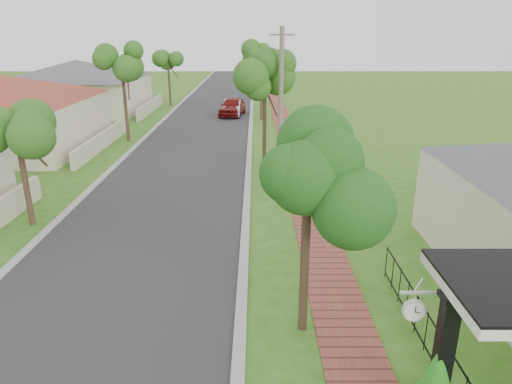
% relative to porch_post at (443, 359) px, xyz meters
% --- Properties ---
extents(ground, '(160.00, 160.00, 0.00)m').
position_rel_porch_post_xyz_m(ground, '(-4.55, 1.00, -1.12)').
color(ground, '#2F6217').
rests_on(ground, ground).
extents(road, '(7.00, 120.00, 0.02)m').
position_rel_porch_post_xyz_m(road, '(-7.55, 21.00, -1.12)').
color(road, '#28282B').
rests_on(road, ground).
extents(kerb_right, '(0.30, 120.00, 0.10)m').
position_rel_porch_post_xyz_m(kerb_right, '(-3.90, 21.00, -1.12)').
color(kerb_right, '#9E9E99').
rests_on(kerb_right, ground).
extents(kerb_left, '(0.30, 120.00, 0.10)m').
position_rel_porch_post_xyz_m(kerb_left, '(-11.20, 21.00, -1.12)').
color(kerb_left, '#9E9E99').
rests_on(kerb_left, ground).
extents(sidewalk, '(1.50, 120.00, 0.03)m').
position_rel_porch_post_xyz_m(sidewalk, '(-1.30, 21.00, -1.12)').
color(sidewalk, brown).
rests_on(sidewalk, ground).
extents(porch_post, '(0.48, 0.48, 2.52)m').
position_rel_porch_post_xyz_m(porch_post, '(0.00, 0.00, 0.00)').
color(porch_post, black).
rests_on(porch_post, ground).
extents(picket_fence, '(0.03, 8.02, 1.00)m').
position_rel_porch_post_xyz_m(picket_fence, '(0.35, 1.00, -0.59)').
color(picket_fence, black).
rests_on(picket_fence, ground).
extents(street_trees, '(10.70, 37.65, 5.89)m').
position_rel_porch_post_xyz_m(street_trees, '(-7.42, 27.84, 3.42)').
color(street_trees, '#382619').
rests_on(street_trees, ground).
extents(far_house_grey, '(15.56, 15.56, 4.60)m').
position_rel_porch_post_xyz_m(far_house_grey, '(-19.52, 35.00, 1.22)').
color(far_house_grey, beige).
rests_on(far_house_grey, ground).
extents(parked_car_red, '(2.50, 4.79, 1.56)m').
position_rel_porch_post_xyz_m(parked_car_red, '(-5.55, 32.99, -0.34)').
color(parked_car_red, '#64110F').
rests_on(parked_car_red, ground).
extents(parked_car_white, '(1.49, 4.10, 1.34)m').
position_rel_porch_post_xyz_m(parked_car_white, '(-5.55, 33.03, -0.45)').
color(parked_car_white, white).
rests_on(parked_car_white, ground).
extents(near_tree, '(1.89, 1.89, 4.85)m').
position_rel_porch_post_xyz_m(near_tree, '(-2.37, 2.50, 2.73)').
color(near_tree, '#382619').
rests_on(near_tree, ground).
extents(utility_pole, '(1.20, 0.24, 7.21)m').
position_rel_porch_post_xyz_m(utility_pole, '(-2.25, 16.08, 2.54)').
color(utility_pole, '#716558').
rests_on(utility_pole, ground).
extents(station_clock, '(0.76, 0.13, 0.64)m').
position_rel_porch_post_xyz_m(station_clock, '(-0.49, 0.40, 0.83)').
color(station_clock, white).
rests_on(station_clock, ground).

